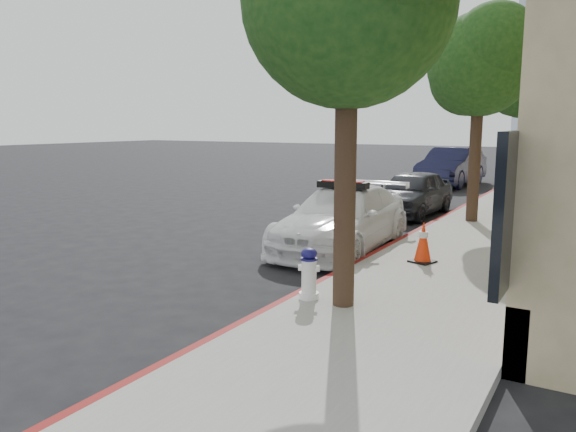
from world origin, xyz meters
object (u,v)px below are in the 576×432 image
Objects in this scene: police_car at (342,218)px; fire_hydrant at (309,274)px; traffic_cone at (423,242)px; parked_car_far at (452,167)px; parked_car_mid at (412,193)px.

police_car reaches higher than fire_hydrant.
police_car is at bearing 156.82° from traffic_cone.
parked_car_far reaches higher than fire_hydrant.
parked_car_mid reaches higher than fire_hydrant.
traffic_cone is (3.22, -14.65, -0.30)m from parked_car_far.
traffic_cone is at bearing -74.92° from parked_car_far.
parked_car_far is 6.62× the size of fire_hydrant.
parked_car_mid is 0.78× the size of parked_car_far.
parked_car_mid is 8.67m from parked_car_far.
parked_car_mid is at bearing 79.77° from fire_hydrant.
police_car is 4.04m from fire_hydrant.
police_car is at bearing 88.97° from fire_hydrant.
parked_car_far reaches higher than police_car.
traffic_cone reaches higher than fire_hydrant.
parked_car_mid is 6.43m from traffic_cone.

